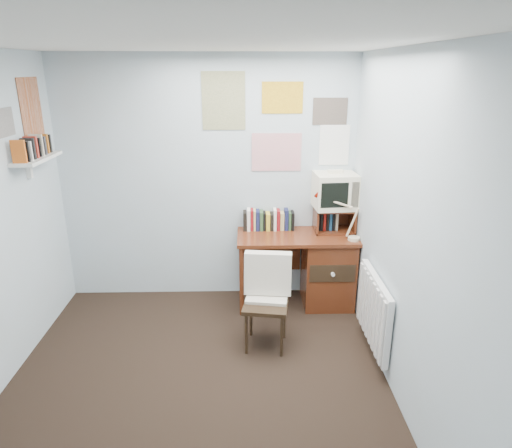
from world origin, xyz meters
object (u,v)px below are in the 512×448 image
(desk, at_px, (322,267))
(desk_lamp, at_px, (355,219))
(desk_chair, at_px, (266,305))
(radiator, at_px, (374,311))
(tv_riser, at_px, (334,219))
(wall_shelf, at_px, (37,158))
(crt_tv, at_px, (335,189))

(desk, xyz_separation_m, desk_lamp, (0.27, -0.16, 0.57))
(desk_chair, bearing_deg, radiator, -0.26)
(tv_riser, bearing_deg, wall_shelf, -169.68)
(desk, bearing_deg, radiator, -72.76)
(wall_shelf, bearing_deg, tv_riser, 10.32)
(desk_lamp, height_order, tv_riser, desk_lamp)
(tv_riser, bearing_deg, crt_tv, 115.32)
(desk_lamp, height_order, crt_tv, crt_tv)
(desk_chair, xyz_separation_m, desk_lamp, (0.89, 0.62, 0.57))
(desk_chair, bearing_deg, tv_riser, 59.51)
(tv_riser, relative_size, wall_shelf, 0.65)
(desk_chair, distance_m, wall_shelf, 2.34)
(desk, distance_m, tv_riser, 0.51)
(desk_lamp, relative_size, tv_riser, 1.07)
(desk_chair, relative_size, tv_riser, 2.02)
(tv_riser, height_order, crt_tv, crt_tv)
(radiator, relative_size, wall_shelf, 1.29)
(desk_chair, distance_m, radiator, 0.92)
(crt_tv, relative_size, wall_shelf, 0.66)
(desk, xyz_separation_m, desk_chair, (-0.62, -0.78, -0.00))
(desk_chair, bearing_deg, wall_shelf, 177.41)
(crt_tv, bearing_deg, wall_shelf, -173.66)
(wall_shelf, bearing_deg, radiator, -10.89)
(wall_shelf, bearing_deg, crt_tv, 10.77)
(crt_tv, relative_size, radiator, 0.51)
(radiator, bearing_deg, desk_chair, 170.71)
(desk, bearing_deg, desk_chair, -128.30)
(crt_tv, height_order, wall_shelf, wall_shelf)
(desk_chair, relative_size, desk_lamp, 1.89)
(desk_chair, distance_m, crt_tv, 1.41)
(desk, relative_size, crt_tv, 2.94)
(tv_riser, relative_size, crt_tv, 0.98)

